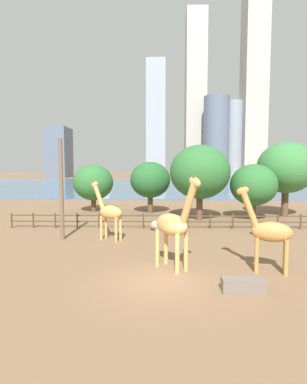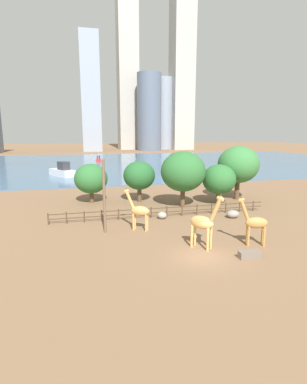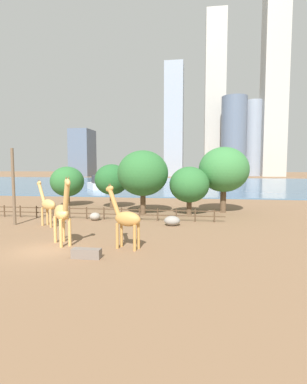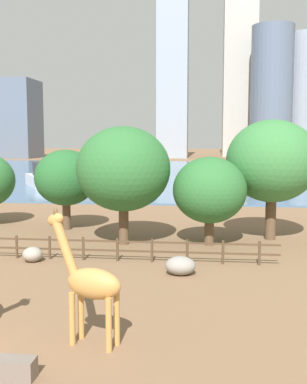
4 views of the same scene
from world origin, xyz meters
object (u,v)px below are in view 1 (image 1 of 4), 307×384
(giraffe_tall, at_px, (268,231))
(tree_right_tall, at_px, (93,183))
(tree_right_small, at_px, (150,180))
(tree_left_large, at_px, (254,185))
(tree_center_broad, at_px, (200,172))
(boat_sailboat, at_px, (97,186))
(boulder_near_fence, at_px, (261,229))
(boulder_by_pole, at_px, (157,225))
(giraffe_young, at_px, (109,212))
(giraffe_companion, at_px, (174,225))
(utility_pole, at_px, (62,189))
(tree_left_small, at_px, (286,168))
(boat_ferry, at_px, (151,181))
(feeding_trough, at_px, (243,285))

(giraffe_tall, relative_size, tree_right_tall, 0.80)
(tree_right_small, bearing_deg, tree_left_large, -21.37)
(tree_center_broad, relative_size, boat_sailboat, 0.95)
(tree_center_broad, relative_size, tree_right_small, 1.27)
(boulder_near_fence, relative_size, boulder_by_pole, 1.39)
(giraffe_tall, relative_size, giraffe_young, 1.02)
(giraffe_young, height_order, tree_right_small, tree_right_small)
(giraffe_tall, xyz_separation_m, giraffe_companion, (-4.71, 0.30, 0.25))
(giraffe_companion, xyz_separation_m, tree_left_large, (8.62, 14.93, 1.15))
(giraffe_companion, xyz_separation_m, boulder_by_pole, (-1.01, 9.69, -1.93))
(giraffe_young, bearing_deg, utility_pole, 28.61)
(tree_left_small, relative_size, boat_ferry, 1.76)
(utility_pole, height_order, boat_sailboat, utility_pole)
(giraffe_companion, distance_m, tree_left_large, 17.28)
(giraffe_tall, distance_m, boat_sailboat, 51.58)
(tree_right_small, xyz_separation_m, boat_ferry, (-2.05, 63.30, -2.95))
(boat_ferry, height_order, boat_sailboat, boat_ferry)
(giraffe_tall, bearing_deg, tree_right_tall, -39.78)
(boulder_by_pole, xyz_separation_m, feeding_trough, (3.83, -12.49, -0.11))
(boulder_near_fence, bearing_deg, boat_sailboat, 118.23)
(giraffe_tall, relative_size, tree_center_broad, 0.60)
(feeding_trough, xyz_separation_m, boat_ferry, (-6.73, 85.13, 0.57))
(giraffe_young, height_order, boat_ferry, giraffe_young)
(giraffe_companion, relative_size, boulder_by_pole, 4.59)
(boulder_near_fence, xyz_separation_m, tree_right_tall, (-15.84, 11.95, 3.00))
(tree_center_broad, relative_size, boat_ferry, 1.65)
(giraffe_companion, xyz_separation_m, tree_left_small, (12.69, 17.12, 2.88))
(tree_left_small, bearing_deg, boulder_by_pole, -151.50)
(giraffe_tall, xyz_separation_m, boat_sailboat, (-18.80, 48.02, -0.76))
(tree_center_broad, height_order, boat_ferry, tree_center_broad)
(giraffe_tall, distance_m, tree_right_tall, 24.34)
(tree_left_large, xyz_separation_m, boat_ferry, (-12.53, 67.40, -2.62))
(boulder_near_fence, height_order, tree_left_small, tree_left_small)
(tree_left_large, distance_m, boat_ferry, 68.60)
(tree_left_large, xyz_separation_m, tree_right_small, (-10.49, 4.10, 0.33))
(boat_sailboat, bearing_deg, feeding_trough, 167.92)
(boulder_by_pole, height_order, boat_sailboat, boat_sailboat)
(boulder_by_pole, bearing_deg, tree_right_tall, 126.50)
(utility_pole, distance_m, tree_left_small, 23.29)
(giraffe_young, relative_size, tree_center_broad, 0.59)
(boulder_by_pole, relative_size, boat_sailboat, 0.14)
(feeding_trough, height_order, tree_left_large, tree_left_large)
(boulder_by_pole, relative_size, tree_right_small, 0.18)
(tree_left_large, relative_size, tree_center_broad, 0.75)
(giraffe_young, relative_size, tree_right_tall, 0.79)
(utility_pole, relative_size, tree_right_small, 1.25)
(giraffe_young, distance_m, boulder_by_pole, 5.13)
(tree_left_large, height_order, tree_right_small, tree_right_small)
(utility_pole, distance_m, boat_ferry, 76.21)
(tree_center_broad, bearing_deg, giraffe_young, -132.35)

